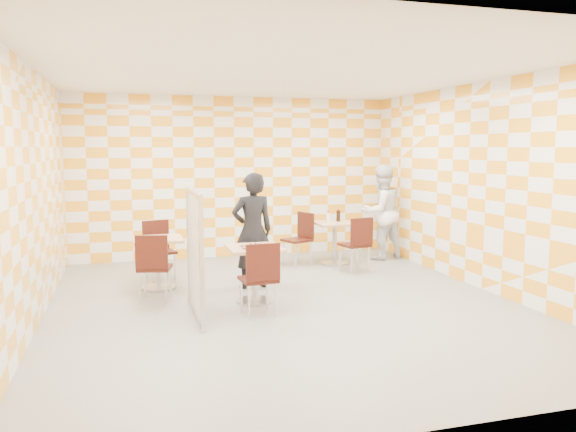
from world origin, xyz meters
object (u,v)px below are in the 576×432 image
at_px(main_table, 255,265).
at_px(chair_empty_far, 158,245).
at_px(chair_second_side, 301,234).
at_px(man_white, 381,212).
at_px(chair_main_front, 260,273).
at_px(soda_bottle, 338,216).
at_px(chair_empty_near, 153,262).
at_px(sport_bottle, 328,217).
at_px(chair_second_front, 358,240).
at_px(partition, 195,253).
at_px(man_dark, 252,231).
at_px(empty_table, 158,254).
at_px(second_table, 335,236).

relative_size(main_table, chair_empty_far, 0.81).
distance_m(chair_second_side, man_white, 1.63).
bearing_deg(chair_main_front, soda_bottle, 53.35).
height_order(chair_empty_near, sport_bottle, sport_bottle).
relative_size(chair_second_side, chair_empty_far, 1.00).
xyz_separation_m(chair_second_front, partition, (-2.86, -1.69, 0.25)).
bearing_deg(main_table, man_dark, 79.55).
bearing_deg(sport_bottle, man_dark, -141.77).
xyz_separation_m(chair_main_front, man_white, (2.99, 2.95, 0.33)).
bearing_deg(empty_table, chair_empty_far, 87.16).
distance_m(chair_second_front, partition, 3.33).
distance_m(chair_empty_far, man_white, 4.12).
bearing_deg(chair_main_front, chair_empty_far, 114.27).
relative_size(second_table, man_white, 0.43).
bearing_deg(soda_bottle, sport_bottle, -174.54).
xyz_separation_m(second_table, chair_second_side, (-0.60, 0.09, 0.04)).
bearing_deg(sport_bottle, main_table, -130.73).
bearing_deg(second_table, empty_table, -163.27).
bearing_deg(chair_second_front, chair_second_side, 129.49).
bearing_deg(empty_table, man_white, 15.67).
bearing_deg(soda_bottle, man_white, 8.75).
height_order(chair_second_side, chair_empty_far, same).
xyz_separation_m(chair_empty_near, man_white, (4.20, 1.91, 0.33)).
xyz_separation_m(chair_second_front, man_white, (0.88, 0.99, 0.33)).
height_order(chair_main_front, partition, partition).
distance_m(chair_second_front, man_white, 1.36).
distance_m(partition, man_dark, 1.56).
distance_m(empty_table, man_white, 4.27).
relative_size(sport_bottle, soda_bottle, 0.87).
bearing_deg(chair_empty_near, partition, -59.15).
distance_m(chair_main_front, chair_second_front, 2.88).
bearing_deg(chair_main_front, chair_second_side, 63.66).
relative_size(second_table, partition, 0.48).
bearing_deg(chair_second_front, man_dark, -165.75).
relative_size(man_dark, man_white, 0.97).
xyz_separation_m(second_table, sport_bottle, (-0.10, 0.06, 0.33)).
height_order(chair_empty_far, man_dark, man_dark).
relative_size(second_table, chair_empty_far, 0.81).
relative_size(main_table, man_white, 0.43).
height_order(empty_table, soda_bottle, soda_bottle).
relative_size(chair_empty_near, partition, 0.60).
height_order(chair_main_front, chair_second_side, same).
distance_m(chair_main_front, man_dark, 1.53).
height_order(partition, man_dark, man_dark).
xyz_separation_m(chair_second_front, man_dark, (-1.88, -0.48, 0.30)).
height_order(chair_main_front, chair_empty_near, same).
bearing_deg(main_table, empty_table, 137.17).
bearing_deg(man_white, chair_empty_far, -4.39).
height_order(main_table, chair_empty_far, chair_empty_far).
bearing_deg(chair_second_side, chair_empty_near, -145.62).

